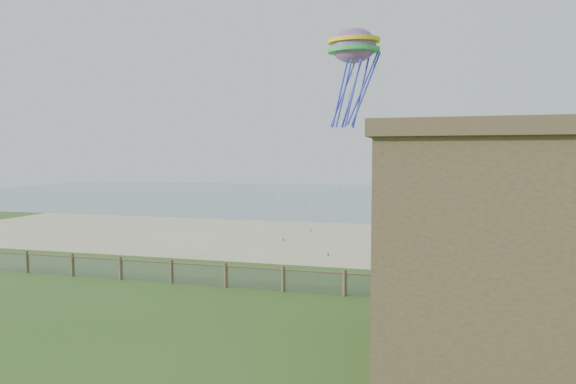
% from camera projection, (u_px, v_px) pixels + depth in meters
% --- Properties ---
extents(ground, '(160.00, 160.00, 0.00)m').
position_uv_depth(ground, '(239.00, 332.00, 19.14)').
color(ground, '#37591E').
rests_on(ground, ground).
extents(sand_beach, '(72.00, 20.00, 0.02)m').
position_uv_depth(sand_beach, '(339.00, 240.00, 40.29)').
color(sand_beach, '#BFB38A').
rests_on(sand_beach, ground).
extents(ocean, '(160.00, 68.00, 0.02)m').
position_uv_depth(ocean, '(385.00, 197.00, 82.61)').
color(ocean, slate).
rests_on(ocean, ground).
extents(chainlink_fence, '(36.20, 0.20, 1.25)m').
position_uv_depth(chainlink_fence, '(283.00, 280.00, 24.87)').
color(chainlink_fence, '#4C372A').
rests_on(chainlink_fence, ground).
extents(picnic_table, '(1.92, 1.46, 0.80)m').
position_uv_depth(picnic_table, '(442.00, 300.00, 21.96)').
color(picnic_table, brown).
rests_on(picnic_table, ground).
extents(octopus_kite, '(3.32, 2.57, 6.24)m').
position_uv_depth(octopus_kite, '(353.00, 74.00, 29.55)').
color(octopus_kite, '#E55024').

